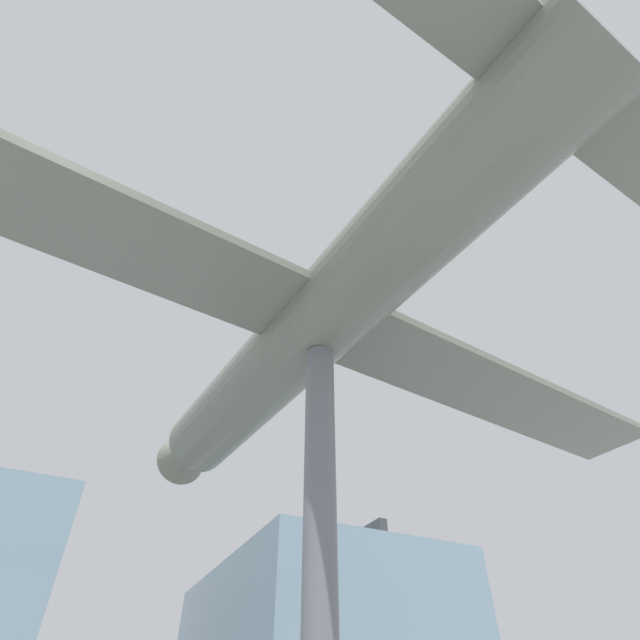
{
  "coord_description": "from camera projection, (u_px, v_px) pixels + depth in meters",
  "views": [
    {
      "loc": [
        -3.21,
        -6.65,
        1.58
      ],
      "look_at": [
        0.0,
        0.0,
        7.89
      ],
      "focal_mm": 28.0,
      "sensor_mm": 36.0,
      "label": 1
    }
  ],
  "objects": [
    {
      "name": "support_pylon_central",
      "position": [
        320.0,
        559.0,
        6.89
      ],
      "size": [
        0.5,
        0.5,
        7.07
      ],
      "color": "slate",
      "rests_on": "ground_plane"
    },
    {
      "name": "suspended_airplane",
      "position": [
        314.0,
        326.0,
        9.88
      ],
      "size": [
        19.61,
        14.12,
        3.32
      ],
      "rotation": [
        0.0,
        0.0,
        0.12
      ],
      "color": "slate",
      "rests_on": "support_pylon_central"
    }
  ]
}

